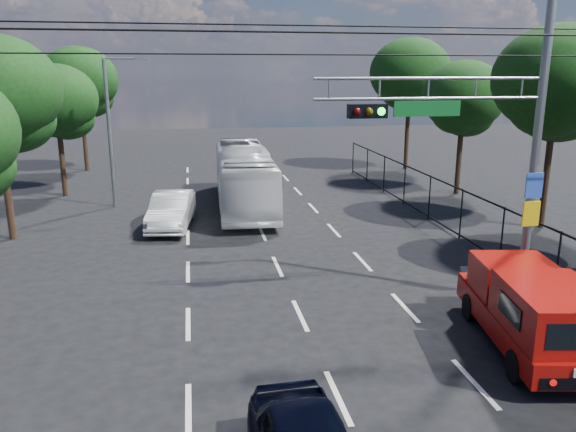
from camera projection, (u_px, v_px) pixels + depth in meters
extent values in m
cube|color=beige|center=(188.00, 412.00, 10.91)|extent=(0.12, 2.00, 0.01)
cube|color=beige|center=(188.00, 323.00, 14.73)|extent=(0.12, 2.00, 0.01)
cube|color=beige|center=(188.00, 272.00, 18.54)|extent=(0.12, 2.00, 0.01)
cube|color=beige|center=(188.00, 237.00, 22.36)|extent=(0.12, 2.00, 0.01)
cube|color=beige|center=(188.00, 213.00, 26.17)|extent=(0.12, 2.00, 0.01)
cube|color=beige|center=(188.00, 195.00, 29.99)|extent=(0.12, 2.00, 0.01)
cube|color=beige|center=(188.00, 181.00, 33.80)|extent=(0.12, 2.00, 0.01)
cube|color=beige|center=(188.00, 170.00, 37.62)|extent=(0.12, 2.00, 0.01)
cube|color=beige|center=(338.00, 397.00, 11.41)|extent=(0.12, 2.00, 0.01)
cube|color=beige|center=(300.00, 315.00, 15.23)|extent=(0.12, 2.00, 0.01)
cube|color=beige|center=(277.00, 266.00, 19.04)|extent=(0.12, 2.00, 0.01)
cube|color=beige|center=(262.00, 234.00, 22.86)|extent=(0.12, 2.00, 0.01)
cube|color=beige|center=(252.00, 210.00, 26.67)|extent=(0.12, 2.00, 0.01)
cube|color=beige|center=(244.00, 193.00, 30.49)|extent=(0.12, 2.00, 0.01)
cube|color=beige|center=(237.00, 179.00, 34.30)|extent=(0.12, 2.00, 0.01)
cube|color=beige|center=(232.00, 169.00, 38.12)|extent=(0.12, 2.00, 0.01)
cube|color=beige|center=(475.00, 383.00, 11.91)|extent=(0.12, 2.00, 0.01)
cube|color=beige|center=(405.00, 307.00, 15.72)|extent=(0.12, 2.00, 0.01)
cube|color=beige|center=(362.00, 261.00, 19.54)|extent=(0.12, 2.00, 0.01)
cube|color=beige|center=(334.00, 230.00, 23.35)|extent=(0.12, 2.00, 0.01)
cube|color=beige|center=(313.00, 208.00, 27.17)|extent=(0.12, 2.00, 0.01)
cube|color=beige|center=(298.00, 191.00, 30.98)|extent=(0.12, 2.00, 0.01)
cube|color=beige|center=(286.00, 178.00, 34.80)|extent=(0.12, 2.00, 0.01)
cube|color=beige|center=(276.00, 167.00, 38.61)|extent=(0.12, 2.00, 0.01)
cylinder|color=slate|center=(537.00, 135.00, 15.12)|extent=(0.24, 0.24, 9.50)
cylinder|color=slate|center=(433.00, 78.00, 14.23)|extent=(6.20, 0.08, 0.08)
cylinder|color=slate|center=(431.00, 98.00, 14.35)|extent=(6.20, 0.08, 0.08)
cube|color=black|center=(367.00, 111.00, 14.14)|extent=(1.00, 0.28, 0.35)
sphere|color=#3F0505|center=(357.00, 112.00, 13.95)|extent=(0.20, 0.20, 0.20)
sphere|color=#4C3805|center=(369.00, 112.00, 14.00)|extent=(0.20, 0.20, 0.20)
sphere|color=#0CE533|center=(381.00, 111.00, 14.05)|extent=(0.20, 0.20, 0.20)
cube|color=#0C5720|center=(427.00, 108.00, 14.40)|extent=(1.80, 0.05, 0.40)
cube|color=blue|center=(534.00, 185.00, 15.32)|extent=(0.50, 0.04, 0.70)
cube|color=yellow|center=(531.00, 214.00, 15.52)|extent=(0.50, 0.04, 0.70)
cylinder|color=slate|center=(522.00, 88.00, 14.70)|extent=(0.05, 0.05, 0.50)
cylinder|color=slate|center=(476.00, 88.00, 14.49)|extent=(0.05, 0.05, 0.50)
cylinder|color=slate|center=(428.00, 89.00, 14.27)|extent=(0.05, 0.05, 0.50)
cylinder|color=slate|center=(380.00, 89.00, 14.06)|extent=(0.05, 0.05, 0.50)
cylinder|color=slate|center=(329.00, 89.00, 13.84)|extent=(0.05, 0.05, 0.50)
cylinder|color=slate|center=(110.00, 135.00, 26.62)|extent=(0.18, 0.18, 7.00)
cylinder|color=slate|center=(122.00, 58.00, 25.88)|extent=(1.60, 0.09, 0.09)
cube|color=slate|center=(142.00, 58.00, 26.03)|extent=(0.60, 0.22, 0.15)
cylinder|color=black|center=(321.00, 32.00, 11.52)|extent=(22.00, 0.04, 0.04)
cylinder|color=black|center=(291.00, 25.00, 14.75)|extent=(22.00, 0.04, 0.04)
cylinder|color=black|center=(282.00, 54.00, 16.36)|extent=(22.00, 0.04, 0.04)
cube|color=black|center=(489.00, 202.00, 19.82)|extent=(0.04, 34.00, 0.06)
cube|color=black|center=(485.00, 250.00, 20.27)|extent=(0.04, 34.00, 0.06)
cylinder|color=black|center=(557.00, 265.00, 16.24)|extent=(0.06, 0.06, 2.00)
cylinder|color=black|center=(502.00, 236.00, 19.10)|extent=(0.06, 0.06, 2.00)
cylinder|color=black|center=(461.00, 214.00, 21.96)|extent=(0.06, 0.06, 2.00)
cylinder|color=black|center=(429.00, 198.00, 24.82)|extent=(0.06, 0.06, 2.00)
cylinder|color=black|center=(404.00, 185.00, 27.68)|extent=(0.06, 0.06, 2.00)
cylinder|color=black|center=(384.00, 174.00, 30.55)|extent=(0.06, 0.06, 2.00)
cylinder|color=black|center=(367.00, 165.00, 33.41)|extent=(0.06, 0.06, 2.00)
cylinder|color=black|center=(353.00, 158.00, 36.27)|extent=(0.06, 0.06, 2.00)
cylinder|color=black|center=(547.00, 172.00, 23.27)|extent=(0.28, 0.28, 4.76)
ellipsoid|color=black|center=(558.00, 79.00, 22.33)|extent=(5.10, 5.10, 4.33)
ellipsoid|color=black|center=(558.00, 109.00, 22.98)|extent=(3.40, 3.40, 2.72)
ellipsoid|color=black|center=(550.00, 106.00, 22.34)|extent=(3.23, 3.23, 2.58)
cylinder|color=black|center=(459.00, 156.00, 29.97)|extent=(0.28, 0.28, 4.03)
ellipsoid|color=black|center=(464.00, 96.00, 29.18)|extent=(4.32, 4.32, 3.67)
ellipsoid|color=black|center=(467.00, 115.00, 29.78)|extent=(2.88, 2.88, 2.30)
ellipsoid|color=black|center=(458.00, 113.00, 29.14)|extent=(2.74, 2.74, 2.19)
cylinder|color=black|center=(407.00, 132.00, 37.52)|extent=(0.28, 0.28, 4.93)
ellipsoid|color=black|center=(410.00, 73.00, 36.55)|extent=(5.28, 5.28, 4.49)
ellipsoid|color=black|center=(413.00, 92.00, 37.21)|extent=(3.52, 3.52, 2.82)
ellipsoid|color=black|center=(405.00, 89.00, 36.57)|extent=(3.34, 3.34, 2.68)
cylinder|color=black|center=(6.00, 183.00, 21.62)|extent=(0.28, 0.28, 4.48)
ellipsoid|color=black|center=(12.00, 120.00, 21.37)|extent=(3.20, 3.20, 2.56)
cylinder|color=black|center=(62.00, 159.00, 29.39)|extent=(0.28, 0.28, 3.92)
ellipsoid|color=black|center=(56.00, 99.00, 28.62)|extent=(4.20, 4.20, 3.57)
ellipsoid|color=black|center=(67.00, 118.00, 29.22)|extent=(2.80, 2.80, 2.24)
ellipsoid|color=black|center=(50.00, 116.00, 28.58)|extent=(2.66, 2.66, 2.13)
cylinder|color=black|center=(84.00, 136.00, 36.90)|extent=(0.28, 0.28, 4.59)
ellipsoid|color=black|center=(79.00, 80.00, 36.00)|extent=(4.92, 4.92, 4.18)
ellipsoid|color=black|center=(88.00, 98.00, 36.64)|extent=(3.28, 3.28, 2.62)
ellipsoid|color=black|center=(74.00, 95.00, 36.00)|extent=(3.12, 3.12, 2.49)
cylinder|color=black|center=(471.00, 307.00, 14.91)|extent=(0.37, 0.73, 0.70)
cylinder|color=black|center=(534.00, 307.00, 14.91)|extent=(0.37, 0.73, 0.70)
cylinder|color=black|center=(517.00, 366.00, 11.91)|extent=(0.37, 0.73, 0.70)
cube|color=maroon|center=(528.00, 323.00, 13.34)|extent=(2.72, 5.25, 0.56)
cube|color=maroon|center=(494.00, 285.00, 15.50)|extent=(1.91, 0.86, 0.55)
cube|color=black|center=(492.00, 273.00, 15.70)|extent=(1.74, 0.69, 0.31)
cube|color=maroon|center=(512.00, 277.00, 14.27)|extent=(2.04, 1.83, 0.95)
cube|color=black|center=(524.00, 286.00, 13.53)|extent=(1.53, 0.31, 0.55)
cube|color=maroon|center=(553.00, 311.00, 12.08)|extent=(2.26, 2.83, 1.05)
cube|color=black|center=(510.00, 310.00, 12.07)|extent=(0.24, 1.19, 0.45)
imported|color=silver|center=(244.00, 177.00, 27.15)|extent=(2.79, 10.54, 2.92)
imported|color=silver|center=(171.00, 210.00, 23.70)|extent=(2.10, 4.61, 1.47)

